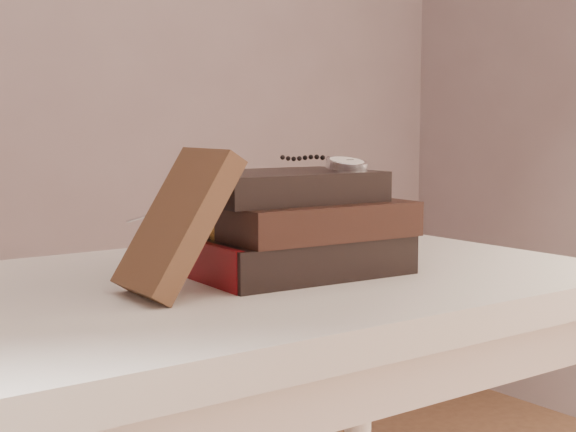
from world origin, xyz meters
TOP-DOWN VIEW (x-y plane):
  - table at (0.00, 0.35)m, footprint 1.00×0.60m
  - book_stack at (0.10, 0.32)m, footprint 0.28×0.20m
  - journal at (-0.09, 0.29)m, footprint 0.12×0.11m
  - pocket_watch at (0.17, 0.31)m, footprint 0.06×0.16m
  - eyeglasses at (0.01, 0.42)m, footprint 0.12×0.13m

SIDE VIEW (x-z plane):
  - table at x=0.00m, z-range 0.28..1.03m
  - book_stack at x=0.10m, z-range 0.75..0.88m
  - eyeglasses at x=0.01m, z-range 0.80..0.85m
  - journal at x=-0.09m, z-range 0.75..0.91m
  - pocket_watch at x=0.17m, z-range 0.88..0.90m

